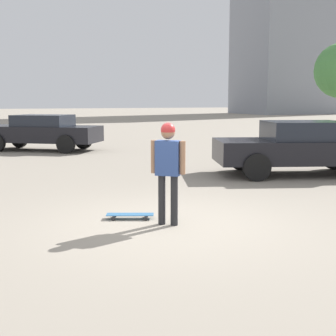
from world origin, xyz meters
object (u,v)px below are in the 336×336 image
at_px(person, 168,161).
at_px(car_parked_near, 300,147).
at_px(car_parked_far, 41,131).
at_px(skateboard, 130,215).

height_order(person, car_parked_near, person).
distance_m(person, car_parked_near, 6.34).
bearing_deg(car_parked_far, person, 126.18).
distance_m(skateboard, car_parked_far, 12.01).
xyz_separation_m(person, car_parked_far, (0.68, -12.58, -0.28)).
height_order(skateboard, car_parked_near, car_parked_near).
bearing_deg(car_parked_near, person, 51.76).
height_order(skateboard, car_parked_far, car_parked_far).
bearing_deg(skateboard, person, 149.52).
xyz_separation_m(person, skateboard, (0.48, -0.59, -0.98)).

